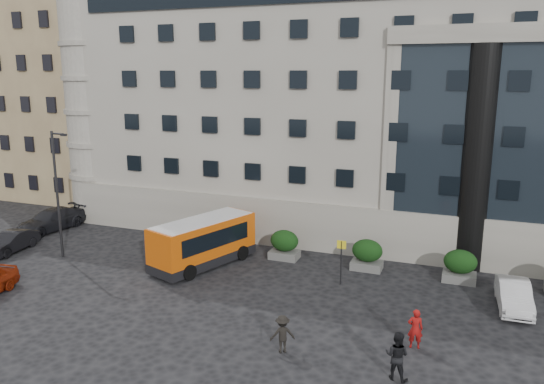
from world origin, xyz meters
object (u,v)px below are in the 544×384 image
at_px(hedge_b, 284,244).
at_px(parked_car_c, 51,220).
at_px(minibus, 203,240).
at_px(pedestrian_b, 397,356).
at_px(hedge_c, 367,254).
at_px(white_taxi, 514,295).
at_px(pedestrian_a, 415,329).
at_px(pedestrian_c, 282,334).
at_px(bus_stop_sign, 341,255).
at_px(parked_car_b, 11,242).
at_px(hedge_a, 210,235).
at_px(hedge_d, 460,266).
at_px(parked_car_d, 123,196).
at_px(red_truck, 151,189).
at_px(street_lamp, 58,190).

xyz_separation_m(hedge_b, parked_car_c, (-18.20, -0.40, -0.16)).
distance_m(minibus, pedestrian_b, 15.12).
height_order(hedge_c, white_taxi, hedge_c).
height_order(minibus, parked_car_c, minibus).
xyz_separation_m(pedestrian_a, pedestrian_b, (-0.39, -2.64, 0.08)).
relative_size(parked_car_c, pedestrian_c, 3.26).
distance_m(bus_stop_sign, pedestrian_c, 8.03).
bearing_deg(parked_car_b, hedge_a, 17.46).
relative_size(hedge_c, hedge_d, 1.00).
height_order(bus_stop_sign, parked_car_c, bus_stop_sign).
height_order(parked_car_d, pedestrian_a, pedestrian_a).
height_order(parked_car_b, parked_car_c, parked_car_c).
bearing_deg(hedge_d, red_truck, 160.85).
xyz_separation_m(minibus, white_taxi, (17.21, 0.16, -0.88)).
bearing_deg(hedge_c, hedge_b, 180.00).
height_order(hedge_a, parked_car_b, hedge_a).
distance_m(minibus, red_truck, 16.62).
bearing_deg(bus_stop_sign, parked_car_c, 173.91).
bearing_deg(street_lamp, hedge_d, 11.53).
height_order(hedge_a, pedestrian_a, hedge_a).
bearing_deg(street_lamp, pedestrian_c, -19.41).
distance_m(street_lamp, pedestrian_c, 18.28).
bearing_deg(pedestrian_c, street_lamp, -49.87).
bearing_deg(pedestrian_a, parked_car_c, -27.00).
bearing_deg(hedge_c, white_taxi, -18.92).
height_order(hedge_a, pedestrian_b, pedestrian_b).
bearing_deg(pedestrian_b, parked_car_d, -26.24).
bearing_deg(parked_car_d, white_taxi, -19.10).
relative_size(hedge_d, parked_car_c, 0.35).
relative_size(parked_car_d, pedestrian_b, 2.57).
xyz_separation_m(red_truck, white_taxi, (28.79, -11.77, -0.66)).
relative_size(bus_stop_sign, minibus, 0.35).
xyz_separation_m(white_taxi, pedestrian_b, (-4.53, -8.37, 0.27)).
relative_size(hedge_b, hedge_d, 1.00).
relative_size(hedge_b, hedge_c, 1.00).
xyz_separation_m(parked_car_b, pedestrian_c, (20.81, -5.58, 0.16)).
distance_m(hedge_a, minibus, 3.08).
height_order(red_truck, pedestrian_c, red_truck).
distance_m(hedge_a, white_taxi, 18.43).
height_order(parked_car_b, pedestrian_c, pedestrian_c).
height_order(street_lamp, red_truck, street_lamp).
distance_m(parked_car_d, pedestrian_a, 31.78).
relative_size(minibus, parked_car_c, 1.35).
height_order(hedge_b, minibus, minibus).
bearing_deg(pedestrian_b, parked_car_b, -3.41).
relative_size(hedge_c, pedestrian_a, 1.05).
height_order(hedge_d, parked_car_c, hedge_d).
bearing_deg(minibus, bus_stop_sign, 19.50).
bearing_deg(pedestrian_c, parked_car_d, -71.25).
bearing_deg(hedge_d, minibus, -168.98).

